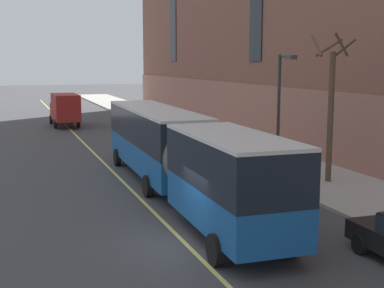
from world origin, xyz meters
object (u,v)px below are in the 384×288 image
at_px(city_bus, 176,150).
at_px(fire_hydrant, 245,160).
at_px(parked_car_silver_1, 159,131).
at_px(street_tree_mid_block, 331,106).
at_px(parked_car_navy_6, 136,120).
at_px(street_lamp, 281,103).
at_px(parked_car_green_0, 233,163).
at_px(box_truck, 65,108).
at_px(parked_car_champagne_4, 190,144).

bearing_deg(city_bus, fire_hydrant, 40.49).
height_order(city_bus, parked_car_silver_1, city_bus).
bearing_deg(street_tree_mid_block, parked_car_navy_6, 98.62).
height_order(parked_car_silver_1, street_lamp, street_lamp).
bearing_deg(parked_car_silver_1, parked_car_green_0, -89.61).
bearing_deg(parked_car_green_0, parked_car_silver_1, 90.39).
distance_m(parked_car_green_0, box_truck, 26.86).
height_order(parked_car_silver_1, parked_car_navy_6, same).
height_order(city_bus, fire_hydrant, city_bus).
relative_size(parked_car_silver_1, parked_car_navy_6, 1.01).
xyz_separation_m(parked_car_champagne_4, street_lamp, (1.75, -8.97, 3.29)).
relative_size(city_bus, parked_car_champagne_4, 4.30).
relative_size(parked_car_champagne_4, street_tree_mid_block, 0.63).
distance_m(parked_car_green_0, parked_car_silver_1, 14.03).
xyz_separation_m(parked_car_green_0, parked_car_champagne_4, (0.02, 7.16, 0.00)).
relative_size(city_bus, parked_car_green_0, 4.24).
bearing_deg(street_lamp, parked_car_silver_1, 96.75).
bearing_deg(street_lamp, street_tree_mid_block, -28.83).
height_order(parked_car_silver_1, street_tree_mid_block, street_tree_mid_block).
bearing_deg(fire_hydrant, parked_car_green_0, -128.77).
height_order(city_bus, box_truck, city_bus).
xyz_separation_m(city_bus, fire_hydrant, (5.76, 4.92, -1.66)).
relative_size(parked_car_champagne_4, box_truck, 0.68).
height_order(parked_car_silver_1, box_truck, box_truck).
bearing_deg(parked_car_green_0, street_lamp, -45.53).
relative_size(parked_car_navy_6, box_truck, 0.63).
height_order(parked_car_navy_6, street_tree_mid_block, street_tree_mid_block).
distance_m(parked_car_navy_6, fire_hydrant, 20.38).
height_order(box_truck, fire_hydrant, box_truck).
distance_m(street_tree_mid_block, fire_hydrant, 6.54).
distance_m(street_lamp, fire_hydrant, 5.30).
bearing_deg(parked_car_champagne_4, box_truck, 107.40).
bearing_deg(parked_car_champagne_4, fire_hydrant, -71.94).
bearing_deg(street_tree_mid_block, city_bus, 178.89).
height_order(parked_car_champagne_4, street_lamp, street_lamp).
xyz_separation_m(parked_car_green_0, street_tree_mid_block, (3.91, -2.98, 3.19)).
bearing_deg(street_tree_mid_block, parked_car_silver_1, 103.24).
bearing_deg(parked_car_silver_1, fire_hydrant, -81.55).
relative_size(box_truck, street_lamp, 1.08).
bearing_deg(street_lamp, fire_hydrant, 91.47).
xyz_separation_m(box_truck, street_lamp, (7.71, -27.99, 2.32)).
bearing_deg(parked_car_silver_1, box_truck, 115.68).
bearing_deg(parked_car_navy_6, parked_car_green_0, -90.15).
bearing_deg(parked_car_green_0, city_bus, -145.29).
distance_m(box_truck, fire_hydrant, 25.29).
bearing_deg(street_lamp, box_truck, 105.41).
xyz_separation_m(parked_car_green_0, street_lamp, (1.78, -1.81, 3.29)).
height_order(parked_car_navy_6, fire_hydrant, parked_car_navy_6).
height_order(parked_car_green_0, parked_car_silver_1, same).
distance_m(parked_car_champagne_4, fire_hydrant, 5.34).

